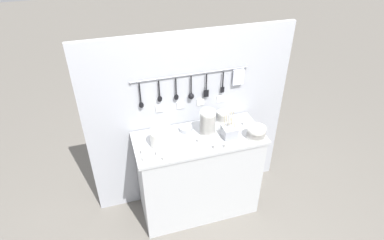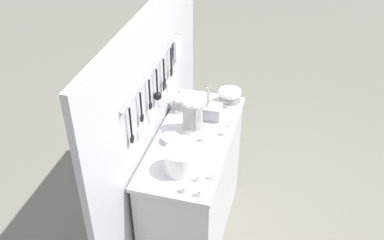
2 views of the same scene
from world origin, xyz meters
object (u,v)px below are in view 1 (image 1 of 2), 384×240
Objects in this scene: steel_mixing_bowl at (186,129)px; cup_mid_row at (245,123)px; bowl_stack_tall_left at (223,116)px; bowl_stack_short_front at (256,133)px; bowl_stack_back_corner at (208,123)px; plate_stack at (162,138)px; cup_front_right at (158,153)px; cup_edge_near at (216,147)px; cup_by_caddy at (226,146)px; cup_back_right at (143,152)px; cup_centre at (145,159)px; cutlery_caddy at (229,132)px; cup_front_left at (200,140)px; cup_beside_plates at (165,158)px.

steel_mixing_bowl is 2.63× the size of cup_mid_row.
cup_mid_row is at bearing -35.43° from bowl_stack_tall_left.
cup_mid_row is at bearing 93.35° from bowl_stack_short_front.
bowl_stack_back_corner is 0.44m from plate_stack.
bowl_stack_back_corner is 0.40m from cup_mid_row.
cup_mid_row is at bearing 12.34° from cup_front_right.
steel_mixing_bowl is 2.63× the size of cup_edge_near.
cup_front_right is (-0.49, 0.06, 0.00)m from cup_edge_near.
cup_front_right and cup_by_caddy have the same top height.
bowl_stack_back_corner reaches higher than bowl_stack_tall_left.
cup_front_right is at bearing -25.15° from cup_back_right.
cup_edge_near is at bearing -23.78° from plate_stack.
cup_centre is (-1.02, -0.03, -0.03)m from bowl_stack_short_front.
plate_stack reaches higher than cup_edge_near.
cup_mid_row is at bearing 29.87° from cutlery_caddy.
cup_centre is (-0.51, -0.11, 0.00)m from cup_front_left.
bowl_stack_back_corner is 5.06× the size of cup_mid_row.
cup_centre is at bearing -178.58° from bowl_stack_short_front.
plate_stack is at bearing 156.22° from cup_edge_near.
cup_centre is 1.00× the size of cup_by_caddy.
plate_stack is at bearing -175.46° from cup_mid_row.
bowl_stack_short_front reaches higher than cup_front_left.
cup_edge_near is at bearing -147.30° from cup_mid_row.
cup_front_left is (-0.51, 0.08, -0.03)m from bowl_stack_short_front.
cutlery_caddy is (0.35, -0.20, 0.03)m from steel_mixing_bowl.
cup_front_right is at bearing -173.92° from cutlery_caddy.
cup_back_right is (-0.12, 0.06, 0.00)m from cup_front_right.
cup_front_right is 0.13m from cup_back_right.
cup_by_caddy is (-0.32, -0.06, -0.03)m from bowl_stack_short_front.
cup_mid_row is (0.82, 0.07, -0.05)m from plate_stack.
cup_beside_plates is 0.21m from cup_back_right.
bowl_stack_tall_left is 2.30× the size of cup_front_right.
plate_stack reaches higher than cup_by_caddy.
cup_front_left reaches higher than steel_mixing_bowl.
bowl_stack_tall_left is at bearing 72.82° from cup_by_caddy.
cup_centre is at bearing -162.94° from cup_front_right.
steel_mixing_bowl is 0.52× the size of cutlery_caddy.
cup_front_right is (-0.68, -0.07, -0.03)m from cutlery_caddy.
cup_mid_row is 1.00× the size of cup_beside_plates.
plate_stack is (-0.83, 0.14, 0.02)m from bowl_stack_short_front.
cutlery_caddy reaches higher than steel_mixing_bowl.
cup_front_right is at bearing -161.03° from bowl_stack_back_corner.
steel_mixing_bowl is 2.63× the size of cup_front_left.
cup_back_right is at bearing 154.85° from cup_front_right.
bowl_stack_tall_left is at bearing 35.78° from bowl_stack_back_corner.
cup_mid_row is at bearing 17.72° from cup_beside_plates.
cup_front_left and cup_beside_plates have the same top height.
cup_edge_near is 0.50m from cup_front_right.
cup_mid_row is at bearing 32.70° from cup_edge_near.
cup_back_right is (-0.83, -0.27, -0.03)m from bowl_stack_tall_left.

